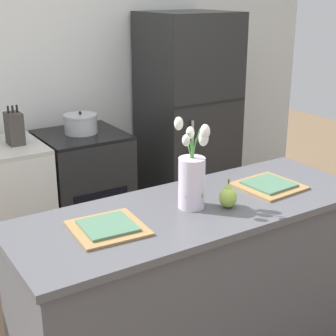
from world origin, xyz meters
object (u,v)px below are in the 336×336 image
refrigerator (187,121)px  plate_setting_right (269,186)px  knife_block (14,128)px  flower_vase (192,177)px  cooking_pot (81,124)px  plate_setting_left (108,228)px  stove_range (85,191)px  pear_figurine (228,196)px

refrigerator → plate_setting_right: size_ratio=5.42×
refrigerator → knife_block: size_ratio=6.50×
flower_vase → cooking_pot: bearing=85.4°
flower_vase → knife_block: 1.62m
refrigerator → knife_block: bearing=-179.4°
flower_vase → plate_setting_left: bearing=-178.7°
stove_range → plate_setting_right: (0.37, -1.60, 0.49)m
plate_setting_right → flower_vase: bearing=178.8°
stove_range → pear_figurine: size_ratio=6.46×
stove_range → knife_block: 0.75m
refrigerator → knife_block: (-1.44, -0.02, 0.15)m
stove_range → plate_setting_left: size_ratio=2.82×
flower_vase → cooking_pot: flower_vase is taller
flower_vase → plate_setting_right: size_ratio=1.35×
stove_range → pear_figurine: pear_figurine is taller
refrigerator → stove_range: bearing=-180.0°
flower_vase → knife_block: (-0.37, 1.58, -0.07)m
stove_range → plate_setting_right: bearing=-77.1°
refrigerator → pear_figurine: size_ratio=12.43×
plate_setting_right → knife_block: size_ratio=1.20×
refrigerator → knife_block: refrigerator is taller
stove_range → flower_vase: (-0.12, -1.59, 0.64)m
plate_setting_left → plate_setting_right: 0.93m
pear_figurine → plate_setting_left: 0.60m
refrigerator → flower_vase: bearing=-123.9°
pear_figurine → plate_setting_right: size_ratio=0.44×
refrigerator → flower_vase: 1.93m
cooking_pot → stove_range: bearing=-114.3°
cooking_pot → refrigerator: bearing=-0.7°
stove_range → flower_vase: bearing=-94.4°
pear_figurine → knife_block: 1.75m
stove_range → knife_block: (-0.49, -0.01, 0.57)m
pear_figurine → knife_block: bearing=106.9°
flower_vase → pear_figurine: (0.14, -0.10, -0.10)m
stove_range → knife_block: knife_block is taller
stove_range → cooking_pot: cooking_pot is taller
cooking_pot → knife_block: (-0.49, -0.03, 0.04)m
flower_vase → plate_setting_right: (0.49, -0.01, -0.14)m
flower_vase → stove_range: bearing=85.6°
refrigerator → cooking_pot: bearing=179.3°
refrigerator → plate_setting_left: bearing=-133.4°
refrigerator → plate_setting_right: refrigerator is taller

